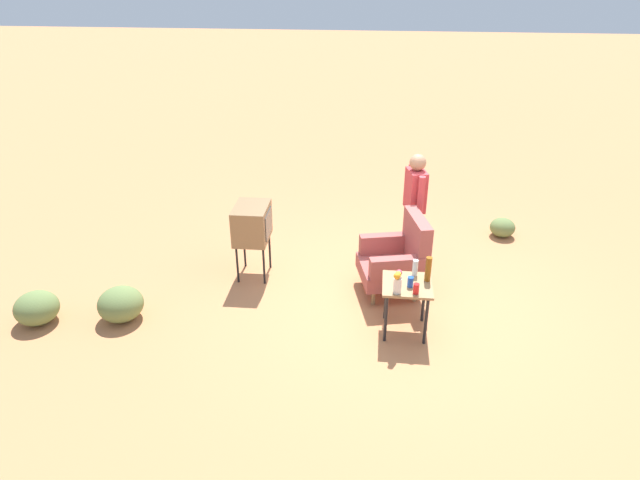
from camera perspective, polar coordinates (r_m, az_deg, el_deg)
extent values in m
plane|color=#C17A4C|center=(7.24, 7.87, -6.05)|extent=(60.00, 60.00, 0.00)
cylinder|color=#937047|center=(7.49, 4.66, -3.65)|extent=(0.05, 0.05, 0.22)
cylinder|color=#937047|center=(7.05, 5.52, -5.84)|extent=(0.05, 0.05, 0.22)
cylinder|color=#937047|center=(7.61, 8.60, -3.37)|extent=(0.05, 0.05, 0.22)
cylinder|color=#937047|center=(7.18, 9.69, -5.49)|extent=(0.05, 0.05, 0.22)
cube|color=#9E4C47|center=(7.22, 7.21, -3.14)|extent=(0.92, 0.92, 0.20)
cube|color=#9E4C47|center=(7.10, 9.91, -0.02)|extent=(0.78, 0.33, 0.64)
cube|color=#9E4C47|center=(7.38, 6.73, -0.36)|extent=(0.30, 0.70, 0.26)
cube|color=#9E4C47|center=(6.84, 7.96, -2.80)|extent=(0.30, 0.70, 0.26)
cylinder|color=black|center=(6.70, 6.81, -5.83)|extent=(0.04, 0.04, 0.61)
cylinder|color=black|center=(6.33, 6.78, -8.01)|extent=(0.04, 0.04, 0.61)
cylinder|color=black|center=(6.73, 10.64, -6.00)|extent=(0.04, 0.04, 0.61)
cylinder|color=black|center=(6.36, 10.86, -8.19)|extent=(0.04, 0.04, 0.61)
cube|color=#937047|center=(6.35, 8.98, -4.57)|extent=(0.56, 0.56, 0.03)
cylinder|color=black|center=(7.40, -5.80, -2.64)|extent=(0.03, 0.03, 0.55)
cylinder|color=black|center=(7.78, -5.20, -1.04)|extent=(0.03, 0.03, 0.55)
cylinder|color=black|center=(7.48, -8.51, -2.49)|extent=(0.03, 0.03, 0.55)
cylinder|color=black|center=(7.85, -7.79, -0.92)|extent=(0.03, 0.03, 0.55)
cube|color=olive|center=(7.39, -7.04, 1.75)|extent=(0.61, 0.45, 0.48)
cube|color=#383D3F|center=(7.35, -5.32, 1.68)|extent=(0.42, 0.02, 0.34)
cylinder|color=#2D3347|center=(7.95, 9.21, 0.60)|extent=(0.14, 0.14, 0.86)
cylinder|color=#2D3347|center=(7.78, 9.61, -0.05)|extent=(0.14, 0.14, 0.86)
cube|color=#BC383D|center=(7.58, 9.81, 5.08)|extent=(0.40, 0.30, 0.56)
cylinder|color=#BC383D|center=(7.78, 9.32, 5.93)|extent=(0.09, 0.09, 0.50)
cylinder|color=#BC383D|center=(7.36, 10.36, 4.59)|extent=(0.09, 0.09, 0.50)
sphere|color=#A37556|center=(7.45, 10.04, 7.87)|extent=(0.22, 0.22, 0.22)
cylinder|color=silver|center=(6.47, 9.77, -2.85)|extent=(0.06, 0.06, 0.20)
cylinder|color=blue|center=(6.26, 9.28, -4.28)|extent=(0.07, 0.07, 0.12)
cylinder|color=brown|center=(6.37, 11.08, -2.96)|extent=(0.07, 0.07, 0.30)
cylinder|color=red|center=(6.15, 9.87, -4.97)|extent=(0.07, 0.07, 0.12)
cylinder|color=silver|center=(6.12, 7.97, -4.67)|extent=(0.09, 0.09, 0.18)
sphere|color=yellow|center=(6.05, 8.05, -3.54)|extent=(0.07, 0.07, 0.07)
sphere|color=#E04C66|center=(6.08, 8.14, -3.36)|extent=(0.07, 0.07, 0.07)
sphere|color=orange|center=(6.01, 7.92, -3.70)|extent=(0.07, 0.07, 0.07)
ellipsoid|color=olive|center=(7.46, -27.15, -6.24)|extent=(0.51, 0.51, 0.40)
ellipsoid|color=olive|center=(7.12, -19.84, -6.22)|extent=(0.54, 0.54, 0.42)
ellipsoid|color=olive|center=(9.16, 18.28, 1.24)|extent=(0.39, 0.39, 0.30)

